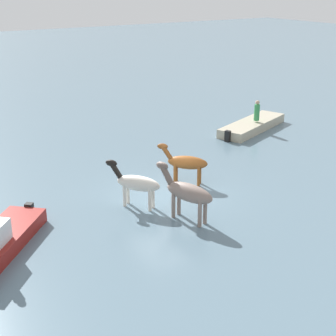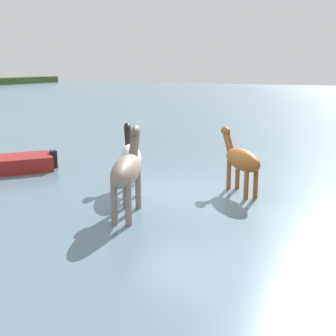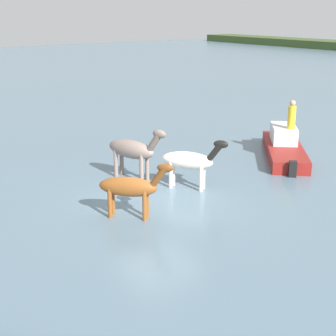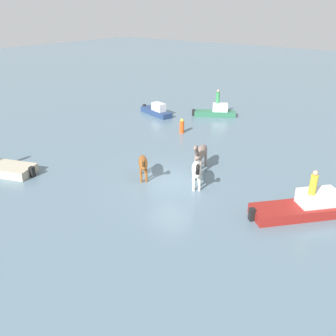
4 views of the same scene
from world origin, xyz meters
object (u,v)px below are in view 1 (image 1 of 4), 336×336
horse_pinto_flank (136,183)px  horse_dun_straggler (186,163)px  person_boatman_standing (257,111)px  boat_skiff_near (252,127)px  horse_rear_stallion (187,192)px

horse_pinto_flank → horse_dun_straggler: bearing=-106.8°
person_boatman_standing → boat_skiff_near: bearing=24.4°
horse_pinto_flank → boat_skiff_near: (5.72, -10.91, -0.81)m
person_boatman_standing → horse_dun_straggler: bearing=119.3°
boat_skiff_near → person_boatman_standing: size_ratio=4.79×
horse_rear_stallion → person_boatman_standing: bearing=-71.6°
horse_pinto_flank → horse_rear_stallion: size_ratio=0.82×
horse_dun_straggler → boat_skiff_near: (4.74, -7.94, -0.78)m
horse_pinto_flank → person_boatman_standing: size_ratio=1.77×
boat_skiff_near → person_boatman_standing: person_boatman_standing is taller
horse_dun_straggler → horse_pinto_flank: bearing=64.8°
horse_dun_straggler → horse_rear_stallion: 3.55m
horse_dun_straggler → person_boatman_standing: person_boatman_standing is taller
horse_dun_straggler → horse_rear_stallion: bearing=103.3°
horse_dun_straggler → person_boatman_standing: size_ratio=1.57×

